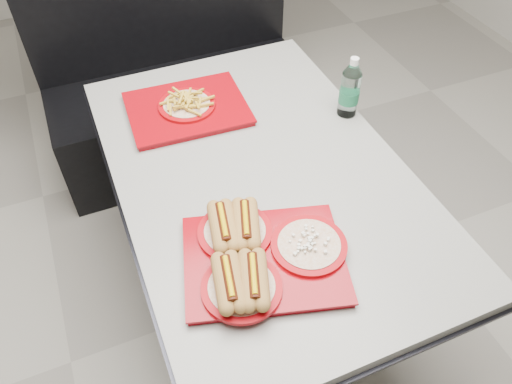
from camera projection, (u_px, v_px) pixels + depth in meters
name	position (u px, v px, depth m)	size (l,w,h in m)	color
ground	(259.00, 294.00, 2.16)	(6.00, 6.00, 0.00)	gray
diner_table	(260.00, 204.00, 1.74)	(0.92, 1.42, 0.75)	black
booth_bench	(177.00, 82.00, 2.56)	(1.30, 0.57, 1.35)	black
tray_near	(257.00, 255.00, 1.34)	(0.51, 0.44, 0.09)	maroon
tray_far	(187.00, 106.00, 1.81)	(0.44, 0.35, 0.08)	maroon
water_bottle	(350.00, 91.00, 1.75)	(0.07, 0.07, 0.23)	silver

